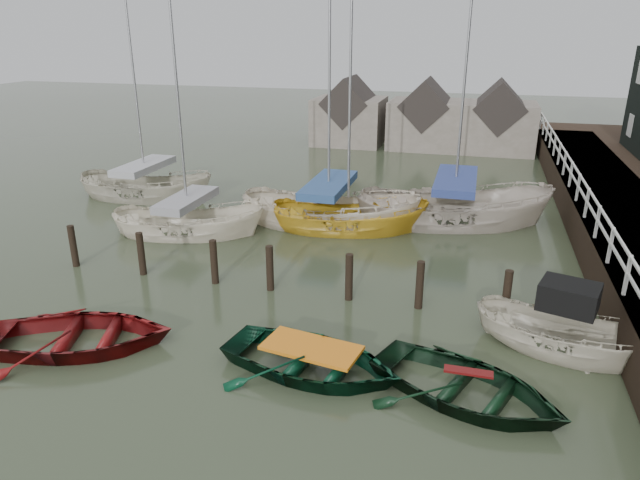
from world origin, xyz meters
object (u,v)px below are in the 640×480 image
(sailboat_b, at_px, (329,224))
(sailboat_e, at_px, (147,197))
(sailboat_c, at_px, (348,229))
(sailboat_d, at_px, (452,222))
(rowboat_dkgreen, at_px, (466,399))
(sailboat_a, at_px, (189,232))
(rowboat_red, at_px, (80,347))
(motorboat, at_px, (562,349))
(rowboat_green, at_px, (312,371))

(sailboat_b, distance_m, sailboat_e, 9.15)
(sailboat_b, height_order, sailboat_c, sailboat_b)
(sailboat_d, bearing_deg, sailboat_b, 95.86)
(sailboat_d, height_order, sailboat_e, sailboat_d)
(sailboat_b, bearing_deg, sailboat_e, 80.03)
(rowboat_dkgreen, height_order, sailboat_a, sailboat_a)
(sailboat_a, relative_size, sailboat_b, 0.98)
(rowboat_dkgreen, distance_m, sailboat_c, 10.97)
(rowboat_red, height_order, sailboat_e, sailboat_e)
(sailboat_a, bearing_deg, motorboat, -125.25)
(sailboat_d, relative_size, sailboat_e, 1.29)
(rowboat_green, bearing_deg, motorboat, -57.19)
(sailboat_d, bearing_deg, rowboat_green, 155.25)
(rowboat_dkgreen, xyz_separation_m, motorboat, (2.17, 2.51, 0.10))
(sailboat_b, xyz_separation_m, sailboat_e, (-9.03, 1.49, 0.00))
(motorboat, xyz_separation_m, sailboat_b, (-7.82, 7.62, -0.04))
(rowboat_dkgreen, height_order, sailboat_c, sailboat_c)
(rowboat_dkgreen, distance_m, motorboat, 3.32)
(motorboat, relative_size, sailboat_a, 0.41)
(rowboat_dkgreen, xyz_separation_m, sailboat_e, (-14.69, 11.62, 0.06))
(rowboat_red, distance_m, motorboat, 11.77)
(sailboat_c, relative_size, sailboat_e, 0.91)
(sailboat_c, bearing_deg, sailboat_b, 62.00)
(rowboat_red, xyz_separation_m, sailboat_c, (4.42, 10.26, 0.01))
(rowboat_green, height_order, sailboat_b, sailboat_b)
(sailboat_b, bearing_deg, rowboat_dkgreen, -151.44)
(rowboat_red, distance_m, sailboat_e, 13.21)
(sailboat_c, distance_m, sailboat_d, 4.31)
(rowboat_red, xyz_separation_m, sailboat_a, (-1.27, 8.12, 0.07))
(rowboat_red, relative_size, sailboat_d, 0.33)
(sailboat_d, bearing_deg, motorboat, -173.97)
(rowboat_green, bearing_deg, rowboat_dkgreen, -82.21)
(rowboat_dkgreen, relative_size, sailboat_c, 0.43)
(motorboat, bearing_deg, sailboat_a, 84.78)
(rowboat_green, bearing_deg, sailboat_d, -2.67)
(rowboat_dkgreen, relative_size, sailboat_b, 0.37)
(motorboat, height_order, sailboat_c, sailboat_c)
(rowboat_green, distance_m, sailboat_b, 10.27)
(motorboat, bearing_deg, rowboat_green, 130.39)
(sailboat_a, distance_m, sailboat_b, 5.41)
(motorboat, distance_m, sailboat_c, 10.13)
(rowboat_red, relative_size, sailboat_a, 0.41)
(sailboat_a, bearing_deg, sailboat_c, -82.29)
(sailboat_a, height_order, sailboat_d, sailboat_d)
(sailboat_b, relative_size, sailboat_d, 0.82)
(sailboat_c, xyz_separation_m, sailboat_e, (-9.87, 1.77, 0.05))
(rowboat_green, distance_m, motorboat, 6.10)
(sailboat_c, bearing_deg, sailboat_a, 101.06)
(rowboat_red, bearing_deg, sailboat_a, -10.01)
(rowboat_dkgreen, height_order, sailboat_e, sailboat_e)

